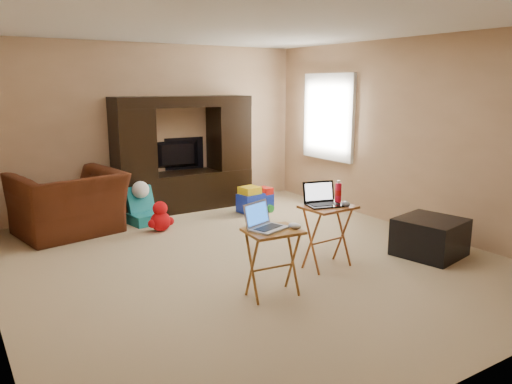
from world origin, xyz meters
TOP-DOWN VIEW (x-y plane):
  - floor at (0.00, 0.00)m, footprint 5.50×5.50m
  - ceiling at (0.00, 0.00)m, footprint 5.50×5.50m
  - wall_back at (0.00, 2.75)m, footprint 5.00×0.00m
  - wall_front at (0.00, -2.75)m, footprint 5.00×0.00m
  - wall_right at (2.50, 0.00)m, footprint 0.00×5.50m
  - window_pane at (2.48, 1.55)m, footprint 0.00×1.20m
  - window_frame at (2.46, 1.55)m, footprint 0.06×1.14m
  - entertainment_center at (0.39, 2.46)m, footprint 2.12×0.55m
  - television at (0.39, 2.66)m, footprint 0.89×0.20m
  - recliner at (-1.43, 2.04)m, footprint 1.43×1.30m
  - child_rocker at (-0.45, 1.98)m, footprint 0.46×0.50m
  - plush_toy at (-0.39, 1.53)m, footprint 0.37×0.31m
  - push_toy at (1.21, 1.72)m, footprint 0.60×0.46m
  - ottoman at (1.82, -1.00)m, footprint 0.78×0.78m
  - tray_table_left at (-0.31, -0.96)m, footprint 0.52×0.43m
  - tray_table_right at (0.59, -0.67)m, footprint 0.54×0.44m
  - laptop_left at (-0.34, -0.93)m, footprint 0.40×0.37m
  - laptop_right at (0.55, -0.65)m, footprint 0.41×0.36m
  - mouse_left at (-0.12, -1.03)m, footprint 0.13×0.15m
  - mouse_right at (0.72, -0.79)m, footprint 0.13×0.16m
  - water_bottle at (0.79, -0.59)m, footprint 0.07×0.07m

SIDE VIEW (x-z plane):
  - floor at x=0.00m, z-range 0.00..0.00m
  - push_toy at x=1.21m, z-range 0.00..0.41m
  - plush_toy at x=-0.39m, z-range 0.00..0.41m
  - ottoman at x=1.82m, z-range 0.00..0.42m
  - child_rocker at x=-0.45m, z-range 0.00..0.52m
  - tray_table_left at x=-0.31m, z-range 0.00..0.63m
  - tray_table_right at x=0.59m, z-range 0.00..0.67m
  - recliner at x=-1.43m, z-range 0.00..0.81m
  - mouse_left at x=-0.12m, z-range 0.63..0.68m
  - mouse_right at x=0.72m, z-range 0.67..0.72m
  - laptop_left at x=-0.34m, z-range 0.63..0.87m
  - water_bottle at x=0.79m, z-range 0.67..0.88m
  - laptop_right at x=0.55m, z-range 0.67..0.91m
  - television at x=0.39m, z-range 0.58..1.08m
  - entertainment_center at x=0.39m, z-range 0.00..1.73m
  - wall_back at x=0.00m, z-range -1.25..3.75m
  - wall_front at x=0.00m, z-range -1.25..3.75m
  - wall_right at x=2.50m, z-range -1.50..4.00m
  - window_pane at x=2.48m, z-range 0.80..2.00m
  - window_frame at x=2.46m, z-range 0.73..2.07m
  - ceiling at x=0.00m, z-range 2.50..2.50m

